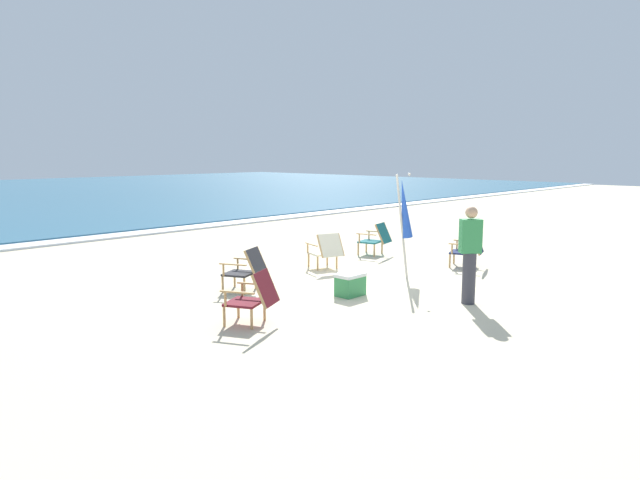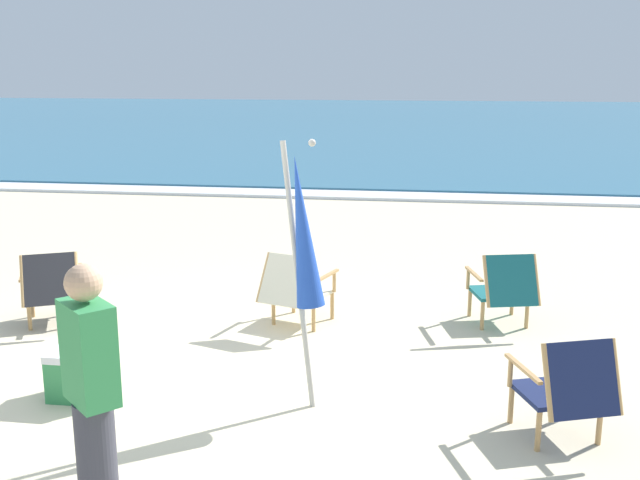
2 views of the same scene
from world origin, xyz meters
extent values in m
plane|color=beige|center=(0.00, 0.00, 0.00)|extent=(80.00, 80.00, 0.00)
cube|color=#2D6684|center=(0.00, 29.70, 0.05)|extent=(80.00, 40.00, 0.10)
cube|color=white|center=(0.00, 9.40, 0.03)|extent=(80.00, 1.10, 0.06)
cube|color=#19234C|center=(3.13, -0.58, 0.32)|extent=(0.65, 0.63, 0.04)
cube|color=#19234C|center=(3.24, -0.89, 0.56)|extent=(0.54, 0.36, 0.50)
cylinder|color=tan|center=(2.84, -0.46, 0.16)|extent=(0.04, 0.04, 0.32)
cylinder|color=tan|center=(3.28, -0.30, 0.16)|extent=(0.04, 0.04, 0.32)
cylinder|color=tan|center=(2.98, -0.86, 0.16)|extent=(0.04, 0.04, 0.32)
cylinder|color=tan|center=(3.42, -0.71, 0.16)|extent=(0.04, 0.04, 0.32)
cube|color=tan|center=(2.87, -0.69, 0.54)|extent=(0.21, 0.51, 0.02)
cylinder|color=tan|center=(2.81, -0.52, 0.43)|extent=(0.04, 0.04, 0.22)
cube|color=tan|center=(3.40, -0.51, 0.54)|extent=(0.21, 0.51, 0.02)
cylinder|color=tan|center=(3.34, -0.33, 0.43)|extent=(0.04, 0.04, 0.22)
cylinder|color=tan|center=(3.00, -0.98, 0.56)|extent=(0.11, 0.22, 0.50)
cylinder|color=tan|center=(3.48, -0.81, 0.56)|extent=(0.11, 0.22, 0.50)
cube|color=#196066|center=(2.93, 1.85, 0.32)|extent=(0.62, 0.59, 0.04)
cube|color=#196066|center=(3.02, 1.51, 0.56)|extent=(0.54, 0.37, 0.49)
cylinder|color=tan|center=(2.65, 2.00, 0.16)|extent=(0.04, 0.04, 0.32)
cylinder|color=tan|center=(3.10, 2.12, 0.16)|extent=(0.04, 0.04, 0.32)
cylinder|color=tan|center=(2.76, 1.58, 0.16)|extent=(0.04, 0.04, 0.32)
cylinder|color=tan|center=(3.21, 1.70, 0.16)|extent=(0.04, 0.04, 0.32)
cube|color=tan|center=(2.66, 1.76, 0.54)|extent=(0.16, 0.52, 0.02)
cylinder|color=tan|center=(2.62, 1.94, 0.43)|extent=(0.04, 0.04, 0.22)
cube|color=tan|center=(3.21, 1.90, 0.54)|extent=(0.16, 0.52, 0.02)
cylinder|color=tan|center=(3.16, 2.08, 0.43)|extent=(0.04, 0.04, 0.22)
cylinder|color=tan|center=(2.77, 1.45, 0.56)|extent=(0.10, 0.26, 0.49)
cylinder|color=tan|center=(3.26, 1.57, 0.56)|extent=(0.10, 0.26, 0.49)
cube|color=#28282D|center=(-1.68, 1.20, 0.32)|extent=(0.67, 0.66, 0.04)
cube|color=#28282D|center=(-1.53, 0.89, 0.56)|extent=(0.55, 0.44, 0.49)
cylinder|color=tan|center=(-1.98, 1.30, 0.16)|extent=(0.04, 0.04, 0.32)
cylinder|color=tan|center=(-1.56, 1.50, 0.16)|extent=(0.04, 0.04, 0.32)
cylinder|color=tan|center=(-1.80, 0.91, 0.16)|extent=(0.04, 0.04, 0.32)
cylinder|color=tan|center=(-1.37, 1.11, 0.16)|extent=(0.04, 0.04, 0.32)
cube|color=tan|center=(-1.92, 1.06, 0.54)|extent=(0.26, 0.49, 0.02)
cylinder|color=tan|center=(-2.00, 1.23, 0.43)|extent=(0.04, 0.04, 0.22)
cube|color=tan|center=(-1.42, 1.30, 0.54)|extent=(0.26, 0.49, 0.02)
cylinder|color=tan|center=(-1.50, 1.47, 0.43)|extent=(0.04, 0.04, 0.22)
cylinder|color=tan|center=(-1.76, 0.78, 0.56)|extent=(0.14, 0.25, 0.49)
cylinder|color=tan|center=(-1.30, 0.99, 0.56)|extent=(0.14, 0.25, 0.49)
cube|color=beige|center=(0.91, 1.56, 0.32)|extent=(0.65, 0.62, 0.04)
cube|color=beige|center=(0.79, 1.22, 0.55)|extent=(0.56, 0.43, 0.47)
cylinder|color=tan|center=(0.76, 1.84, 0.16)|extent=(0.04, 0.04, 0.32)
cylinder|color=tan|center=(1.20, 1.69, 0.16)|extent=(0.04, 0.04, 0.32)
cylinder|color=tan|center=(0.62, 1.43, 0.16)|extent=(0.04, 0.04, 0.32)
cylinder|color=tan|center=(1.06, 1.28, 0.16)|extent=(0.04, 0.04, 0.32)
cube|color=tan|center=(0.64, 1.63, 0.54)|extent=(0.20, 0.51, 0.02)
cylinder|color=tan|center=(0.70, 1.81, 0.43)|extent=(0.04, 0.04, 0.22)
cube|color=tan|center=(1.17, 1.46, 0.54)|extent=(0.20, 0.51, 0.02)
cylinder|color=tan|center=(1.23, 1.63, 0.43)|extent=(0.04, 0.04, 0.22)
cylinder|color=tan|center=(0.55, 1.30, 0.55)|extent=(0.13, 0.29, 0.47)
cylinder|color=tan|center=(1.04, 1.14, 0.55)|extent=(0.13, 0.29, 0.47)
cylinder|color=#B7B2A8|center=(1.20, -0.33, 1.04)|extent=(0.30, 0.18, 2.09)
cone|color=blue|center=(1.24, -0.35, 1.41)|extent=(0.43, 0.36, 1.17)
sphere|color=#B7B2A8|center=(1.32, -0.39, 2.08)|extent=(0.06, 0.06, 0.06)
cylinder|color=#383842|center=(0.40, -2.27, 0.43)|extent=(0.22, 0.22, 0.86)
cube|color=#338C4C|center=(0.40, -2.27, 1.14)|extent=(0.38, 0.38, 0.56)
sphere|color=tan|center=(0.40, -2.27, 1.53)|extent=(0.20, 0.20, 0.20)
cube|color=#338C4C|center=(-0.56, -0.50, 0.17)|extent=(0.48, 0.34, 0.34)
cube|color=white|center=(-0.56, -0.50, 0.37)|extent=(0.49, 0.35, 0.06)
camera|label=1|loc=(-8.00, -6.89, 2.49)|focal=32.00mm
camera|label=2|loc=(2.17, -5.80, 2.64)|focal=42.00mm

